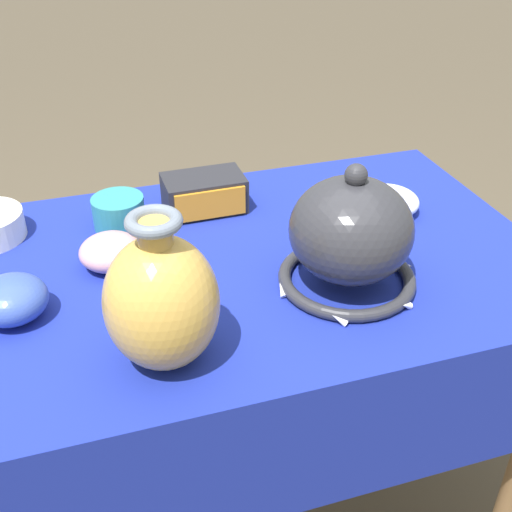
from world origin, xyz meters
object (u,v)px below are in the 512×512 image
bowl_shallow_porcelain (388,201)px  bowl_shallow_cobalt (12,299)px  vase_tall_bulbous (162,301)px  vase_dome_bell (350,237)px  pot_squat_teal (119,212)px  bowl_shallow_rose (111,252)px  mosaic_tile_box (204,193)px

bowl_shallow_porcelain → bowl_shallow_cobalt: size_ratio=1.12×
vase_tall_bulbous → vase_dome_bell: vase_tall_bulbous is taller
bowl_shallow_porcelain → vase_dome_bell: bearing=-131.5°
vase_dome_bell → pot_squat_teal: vase_dome_bell is taller
pot_squat_teal → bowl_shallow_cobalt: 0.32m
bowl_shallow_porcelain → bowl_shallow_cobalt: bearing=-169.3°
vase_dome_bell → bowl_shallow_cobalt: (-0.55, 0.07, -0.06)m
vase_tall_bulbous → pot_squat_teal: 0.42m
bowl_shallow_rose → mosaic_tile_box: bearing=36.8°
vase_dome_bell → mosaic_tile_box: vase_dome_bell is taller
vase_tall_bulbous → bowl_shallow_porcelain: (0.52, 0.31, -0.08)m
bowl_shallow_cobalt → vase_dome_bell: bearing=-7.4°
vase_dome_bell → bowl_shallow_cobalt: 0.56m
mosaic_tile_box → pot_squat_teal: 0.18m
vase_dome_bell → bowl_shallow_porcelain: 0.29m
vase_tall_bulbous → mosaic_tile_box: (0.16, 0.44, -0.07)m
bowl_shallow_porcelain → bowl_shallow_rose: (-0.57, -0.03, 0.00)m
mosaic_tile_box → pot_squat_teal: mosaic_tile_box is taller
bowl_shallow_porcelain → bowl_shallow_cobalt: bowl_shallow_cobalt is taller
vase_dome_bell → pot_squat_teal: size_ratio=2.44×
vase_tall_bulbous → vase_dome_bell: 0.35m
vase_tall_bulbous → mosaic_tile_box: bearing=69.4°
vase_dome_bell → bowl_shallow_rose: 0.43m
vase_tall_bulbous → bowl_shallow_rose: vase_tall_bulbous is taller
vase_dome_bell → bowl_shallow_porcelain: bearing=48.5°
vase_tall_bulbous → vase_dome_bell: size_ratio=0.97×
vase_tall_bulbous → bowl_shallow_rose: (-0.05, 0.28, -0.08)m
vase_tall_bulbous → pot_squat_teal: vase_tall_bulbous is taller
vase_tall_bulbous → bowl_shallow_cobalt: 0.28m
mosaic_tile_box → bowl_shallow_rose: bearing=-143.9°
bowl_shallow_porcelain → bowl_shallow_cobalt: 0.75m
bowl_shallow_rose → pot_squat_teal: pot_squat_teal is taller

